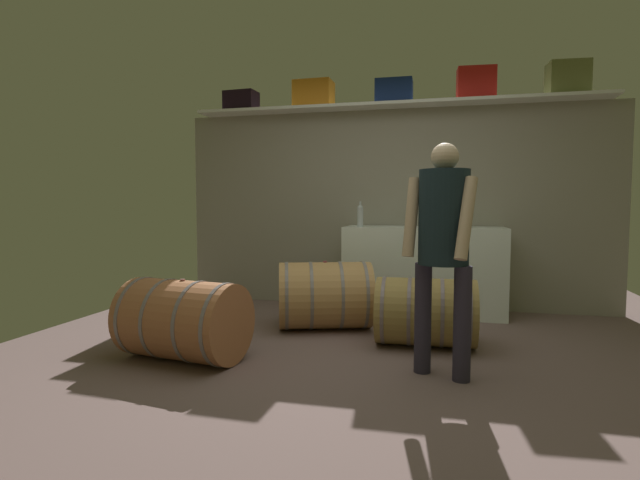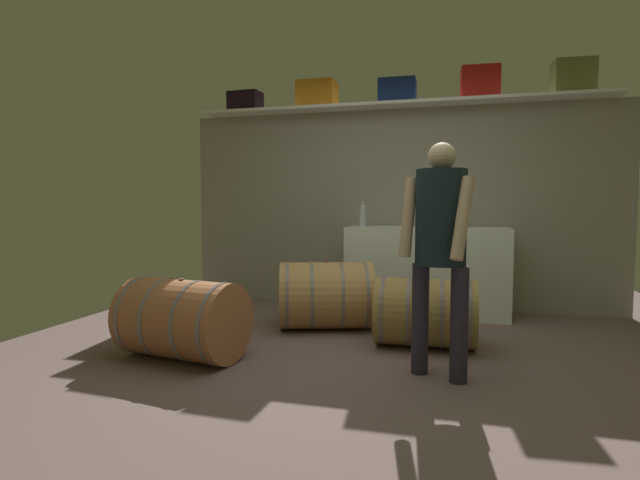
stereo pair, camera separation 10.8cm
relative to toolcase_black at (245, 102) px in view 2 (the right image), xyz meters
name	(u,v)px [view 2 (the right image)]	position (x,y,z in m)	size (l,w,h in m)	color
ground_plane	(371,346)	(1.74, -1.49, -2.35)	(5.97, 7.56, 0.02)	#715956
back_wall_panel	(395,209)	(1.74, 0.15, -1.24)	(4.77, 0.10, 2.19)	gray
high_shelf_board	(395,105)	(1.74, 0.00, -0.13)	(4.38, 0.40, 0.03)	white
toolcase_black	(245,102)	(0.00, 0.00, 0.00)	(0.36, 0.24, 0.23)	black
toolcase_orange	(317,95)	(0.87, 0.00, 0.03)	(0.42, 0.29, 0.29)	orange
toolcase_navy	(397,92)	(1.76, 0.00, 0.01)	(0.39, 0.27, 0.26)	navy
toolcase_red	(480,83)	(2.61, 0.00, 0.05)	(0.38, 0.21, 0.33)	red
toolcase_olive	(573,77)	(3.48, 0.00, 0.05)	(0.38, 0.25, 0.33)	olive
work_cabinet	(426,271)	(2.10, -0.19, -1.88)	(1.64, 0.57, 0.91)	white
wine_bottle_green	(430,213)	(2.13, -0.27, -1.28)	(0.07, 0.07, 0.32)	#29512D
wine_bottle_clear	(363,215)	(1.46, -0.35, -1.30)	(0.06, 0.06, 0.27)	#B5BDC1
wine_glass	(467,219)	(2.50, -0.11, -1.34)	(0.08, 0.08, 0.13)	white
wine_barrel_near	(425,312)	(2.16, -1.42, -2.06)	(0.80, 0.57, 0.56)	#A08143
wine_barrel_far	(326,295)	(1.25, -1.06, -2.03)	(0.99, 0.84, 0.63)	tan
wine_barrel_flank	(182,319)	(0.44, -2.21, -2.04)	(0.95, 0.71, 0.60)	#A8663E
winemaker_pouring	(440,235)	(2.29, -2.14, -1.39)	(0.49, 0.45, 1.54)	#2C273A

